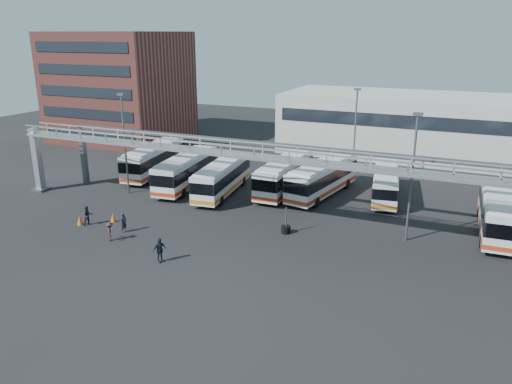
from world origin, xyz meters
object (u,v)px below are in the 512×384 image
at_px(light_pole_left, 124,139).
at_px(bus_2, 186,170).
at_px(light_pole_back, 355,130).
at_px(bus_6, 386,182).
at_px(light_pole_mid, 412,171).
at_px(bus_5, 322,177).
at_px(bus_4, 285,174).
at_px(cone_right, 80,220).
at_px(pedestrian_c, 110,231).
at_px(pedestrian_b, 88,216).
at_px(bus_3, 222,177).
at_px(bus_8, 498,211).
at_px(cone_left, 113,218).
at_px(tire_stack, 286,229).
at_px(pedestrian_a, 124,222).
at_px(bus_1, 154,159).
at_px(pedestrian_d, 160,250).

relative_size(light_pole_left, bus_2, 0.88).
relative_size(light_pole_back, bus_6, 0.99).
relative_size(light_pole_mid, bus_5, 0.88).
height_order(bus_4, cone_right, bus_4).
xyz_separation_m(bus_4, pedestrian_c, (-8.02, -17.68, -1.11)).
xyz_separation_m(bus_4, pedestrian_b, (-12.02, -15.78, -1.03)).
relative_size(light_pole_left, pedestrian_c, 6.49).
bearing_deg(bus_4, bus_6, 10.02).
height_order(light_pole_left, pedestrian_b, light_pole_left).
height_order(bus_5, bus_6, bus_5).
height_order(bus_3, bus_8, bus_8).
xyz_separation_m(light_pole_left, bus_3, (9.01, 3.66, -3.90)).
xyz_separation_m(bus_5, cone_left, (-14.54, -14.62, -1.55)).
xyz_separation_m(light_pole_back, bus_8, (14.54, -10.40, -3.83)).
height_order(light_pole_back, tire_stack, light_pole_back).
xyz_separation_m(pedestrian_a, pedestrian_b, (-3.81, -0.01, 0.03)).
distance_m(bus_1, pedestrian_a, 17.53).
relative_size(bus_2, pedestrian_b, 6.71).
bearing_deg(tire_stack, bus_4, 111.62).
relative_size(light_pole_mid, pedestrian_b, 5.87).
xyz_separation_m(bus_2, tire_stack, (14.32, -7.78, -1.54)).
distance_m(pedestrian_a, cone_left, 2.86).
relative_size(bus_6, pedestrian_c, 6.53).
bearing_deg(pedestrian_d, pedestrian_a, 83.34).
bearing_deg(tire_stack, pedestrian_c, -149.49).
xyz_separation_m(light_pole_mid, bus_4, (-13.45, 8.00, -3.83)).
height_order(bus_1, bus_2, bus_2).
height_order(bus_4, bus_5, bus_5).
bearing_deg(cone_right, pedestrian_a, 2.91).
relative_size(bus_2, bus_3, 1.05).
xyz_separation_m(pedestrian_d, cone_right, (-10.55, 3.32, -0.53)).
xyz_separation_m(light_pole_back, pedestrian_c, (-13.48, -24.68, -4.94)).
bearing_deg(bus_2, pedestrian_a, -88.78).
relative_size(bus_4, tire_stack, 5.06).
height_order(bus_3, pedestrian_a, bus_3).
bearing_deg(pedestrian_d, bus_6, -5.85).
height_order(pedestrian_c, pedestrian_d, pedestrian_d).
relative_size(cone_left, tire_stack, 0.33).
relative_size(bus_1, bus_4, 1.03).
height_order(bus_6, tire_stack, bus_6).
relative_size(bus_2, bus_6, 1.14).
distance_m(bus_3, bus_5, 10.17).
distance_m(bus_6, pedestrian_c, 26.63).
xyz_separation_m(pedestrian_b, cone_left, (1.42, 1.50, -0.50)).
distance_m(bus_5, pedestrian_b, 22.70).
bearing_deg(tire_stack, pedestrian_d, -125.88).
relative_size(bus_3, cone_left, 15.15).
relative_size(pedestrian_b, pedestrian_d, 0.94).
relative_size(bus_1, bus_6, 1.14).
height_order(light_pole_mid, bus_4, light_pole_mid).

